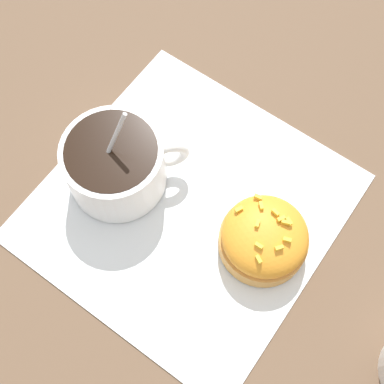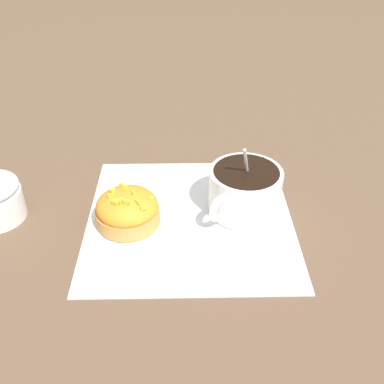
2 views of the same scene
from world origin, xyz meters
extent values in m
plane|color=brown|center=(0.00, 0.00, 0.00)|extent=(3.00, 3.00, 0.00)
cube|color=white|center=(0.00, 0.00, 0.00)|extent=(0.29, 0.29, 0.00)
cylinder|color=white|center=(-0.07, -0.01, 0.03)|extent=(0.09, 0.09, 0.06)
cylinder|color=black|center=(-0.07, -0.01, 0.06)|extent=(0.08, 0.08, 0.01)
torus|color=white|center=(-0.03, 0.02, 0.03)|extent=(0.03, 0.03, 0.04)
ellipsoid|color=silver|center=(-0.06, 0.01, 0.01)|extent=(0.03, 0.03, 0.01)
cylinder|color=silver|center=(-0.07, -0.01, 0.06)|extent=(0.03, 0.05, 0.09)
cylinder|color=#D19347|center=(0.08, 0.00, 0.01)|extent=(0.08, 0.08, 0.02)
ellipsoid|color=orange|center=(0.08, 0.00, 0.03)|extent=(0.08, 0.08, 0.04)
cube|color=yellow|center=(0.07, 0.00, 0.05)|extent=(0.00, 0.01, 0.00)
cube|color=yellow|center=(0.09, 0.01, 0.05)|extent=(0.01, 0.00, 0.00)
cube|color=yellow|center=(0.09, -0.01, 0.05)|extent=(0.01, 0.01, 0.00)
cube|color=yellow|center=(0.10, 0.00, 0.05)|extent=(0.01, 0.00, 0.00)
cube|color=yellow|center=(0.06, 0.02, 0.05)|extent=(0.01, 0.01, 0.00)
cube|color=yellow|center=(0.08, 0.01, 0.05)|extent=(0.01, 0.01, 0.00)
cube|color=yellow|center=(0.09, 0.02, 0.05)|extent=(0.01, 0.01, 0.00)
cube|color=yellow|center=(0.08, -0.03, 0.04)|extent=(0.01, 0.01, 0.00)
cube|color=yellow|center=(0.08, -0.02, 0.05)|extent=(0.01, 0.00, 0.00)
cube|color=yellow|center=(0.06, 0.02, 0.04)|extent=(0.01, 0.00, 0.00)
cube|color=yellow|center=(0.08, 0.02, 0.05)|extent=(0.01, 0.00, 0.00)
cube|color=yellow|center=(0.05, 0.01, 0.04)|extent=(0.01, 0.01, 0.00)
camera|label=1|loc=(0.10, -0.16, 0.48)|focal=50.00mm
camera|label=2|loc=(0.05, 0.45, 0.37)|focal=42.00mm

